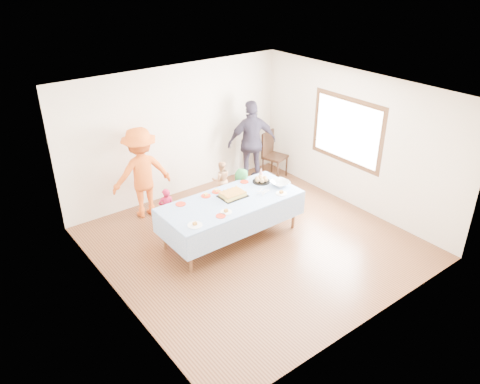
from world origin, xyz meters
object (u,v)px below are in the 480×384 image
object	(u,v)px
birthday_cake	(233,194)
adult_left	(142,173)
dining_chair	(272,152)
party_table	(231,203)

from	to	relation	value
birthday_cake	adult_left	bearing A→B (deg)	119.45
birthday_cake	dining_chair	size ratio (longest dim) A/B	0.45
dining_chair	adult_left	size ratio (longest dim) A/B	0.59
dining_chair	adult_left	bearing A→B (deg)	159.76
dining_chair	adult_left	world-z (taller)	adult_left
birthday_cake	dining_chair	world-z (taller)	dining_chair
adult_left	party_table	bearing A→B (deg)	122.66
party_table	adult_left	world-z (taller)	adult_left
birthday_cake	dining_chair	xyz separation A→B (m)	(2.19, 1.47, -0.23)
birthday_cake	adult_left	world-z (taller)	adult_left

